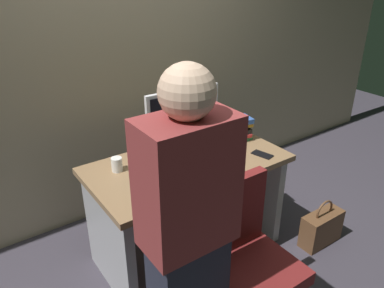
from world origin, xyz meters
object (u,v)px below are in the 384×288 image
office_chair (247,269)px  handbag (321,228)px  cup_by_monitor (117,164)px  desk (188,192)px  person_at_desk (188,241)px  book_stack (238,129)px  mouse (223,159)px  cup_near_keyboard (139,176)px  monitor (183,118)px  cell_phone (262,155)px  keyboard (186,174)px

office_chair → handbag: size_ratio=2.49×
cup_by_monitor → desk: bearing=-19.8°
office_chair → person_at_desk: size_ratio=0.57×
office_chair → book_stack: (0.60, 0.79, 0.40)m
office_chair → book_stack: office_chair is taller
person_at_desk → mouse: bearing=41.3°
cup_near_keyboard → handbag: bearing=-19.9°
person_at_desk → book_stack: (1.01, 0.82, -0.01)m
desk → cup_near_keyboard: 0.49m
desk → monitor: size_ratio=2.44×
book_stack → cup_near_keyboard: bearing=-171.6°
cell_phone → mouse: bearing=147.1°
cup_by_monitor → book_stack: 0.94m
desk → cell_phone: (0.47, -0.22, 0.24)m
desk → handbag: 1.08m
cell_phone → handbag: bearing=-50.9°
cup_by_monitor → cell_phone: cup_by_monitor is taller
cup_by_monitor → handbag: size_ratio=0.24×
book_stack → cell_phone: book_stack is taller
desk → mouse: 0.35m
cup_by_monitor → book_stack: book_stack is taller
mouse → handbag: 1.00m
mouse → cell_phone: (0.28, -0.09, -0.01)m
monitor → desk: bearing=-113.3°
desk → mouse: mouse is taller
person_at_desk → keyboard: person_at_desk is taller
cup_near_keyboard → handbag: size_ratio=0.27×
desk → cup_near_keyboard: cup_near_keyboard is taller
desk → person_at_desk: person_at_desk is taller
keyboard → handbag: bearing=-18.1°
person_at_desk → cup_near_keyboard: person_at_desk is taller
mouse → book_stack: (0.31, 0.20, 0.07)m
office_chair → cell_phone: office_chair is taller
mouse → cell_phone: size_ratio=0.69×
desk → cell_phone: 0.57m
office_chair → cup_near_keyboard: 0.82m
desk → keyboard: 0.31m
cup_near_keyboard → handbag: 1.50m
office_chair → cup_by_monitor: (-0.34, 0.88, 0.37)m
cell_phone → handbag: cell_phone is taller
person_at_desk → cup_by_monitor: person_at_desk is taller
cup_near_keyboard → cup_by_monitor: 0.22m
desk → office_chair: (-0.10, -0.72, -0.08)m
person_at_desk → handbag: (1.38, 0.23, -0.70)m
mouse → cell_phone: 0.29m
mouse → cup_by_monitor: (-0.63, 0.28, 0.03)m
cup_by_monitor → office_chair: bearing=-69.0°
keyboard → person_at_desk: bearing=-120.9°
mouse → book_stack: bearing=33.3°
desk → handbag: (0.87, -0.51, -0.37)m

